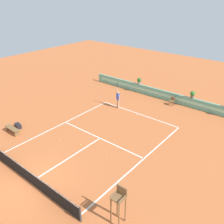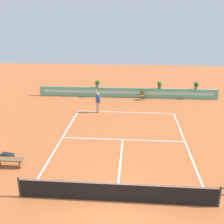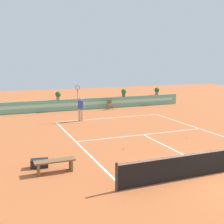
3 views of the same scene
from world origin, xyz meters
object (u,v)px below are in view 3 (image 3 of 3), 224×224
potted_plant_right (124,92)px  potted_plant_far_right (157,91)px  bench_courtside (55,163)px  tennis_ball_mid_court (149,142)px  tennis_ball_by_sideline (124,148)px  gear_bag (39,163)px  ball_kid_chair (110,104)px  potted_plant_left (58,95)px  tennis_player (80,107)px  tennis_ball_near_baseline (187,137)px

potted_plant_right → potted_plant_far_right: size_ratio=1.00×
bench_courtside → potted_plant_right: size_ratio=2.21×
tennis_ball_mid_court → tennis_ball_by_sideline: same height
bench_courtside → tennis_ball_mid_court: (5.51, 2.30, -0.34)m
tennis_ball_mid_court → potted_plant_right: potted_plant_right is taller
gear_bag → tennis_ball_mid_court: size_ratio=10.29×
potted_plant_right → ball_kid_chair: bearing=-156.9°
ball_kid_chair → gear_bag: 14.79m
tennis_ball_by_sideline → potted_plant_left: bearing=93.5°
gear_bag → bench_courtside: bearing=-58.1°
bench_courtside → potted_plant_left: size_ratio=2.21×
tennis_player → tennis_ball_near_baseline: size_ratio=38.01×
tennis_ball_by_sideline → tennis_ball_mid_court: bearing=17.0°
tennis_player → potted_plant_left: tennis_player is taller
tennis_ball_mid_court → potted_plant_right: bearing=72.2°
potted_plant_right → tennis_ball_near_baseline: bearing=-96.2°
potted_plant_left → ball_kid_chair: bearing=-9.2°
gear_bag → potted_plant_left: potted_plant_left is taller
potted_plant_far_right → tennis_player: bearing=-152.8°
tennis_ball_by_sideline → potted_plant_right: (5.46, 12.18, 1.38)m
bench_courtside → gear_bag: bench_courtside is taller
gear_bag → ball_kid_chair: bearing=57.2°
tennis_ball_near_baseline → potted_plant_right: 11.70m
potted_plant_left → potted_plant_far_right: 9.79m
ball_kid_chair → gear_bag: (-8.02, -12.43, -0.30)m
bench_courtside → potted_plant_left: (3.03, 13.95, 1.04)m
gear_bag → potted_plant_far_right: (13.31, 13.16, 1.23)m
bench_courtside → tennis_ball_mid_court: size_ratio=23.53×
potted_plant_left → bench_courtside: bearing=-102.3°
tennis_player → potted_plant_far_right: bearing=27.2°
bench_courtside → tennis_ball_mid_court: bench_courtside is taller
bench_courtside → potted_plant_right: bearing=56.5°
gear_bag → tennis_ball_by_sideline: (4.27, 0.99, -0.15)m
tennis_player → tennis_ball_by_sideline: (0.10, -7.48, -1.02)m
potted_plant_left → potted_plant_right: bearing=0.0°
potted_plant_right → potted_plant_far_right: 3.58m
potted_plant_far_right → gear_bag: bearing=-135.3°
tennis_ball_near_baseline → potted_plant_far_right: (4.83, 11.55, 1.38)m
potted_plant_right → potted_plant_left: bearing=180.0°
tennis_ball_near_baseline → potted_plant_far_right: 12.60m
ball_kid_chair → tennis_ball_near_baseline: (0.46, -10.82, -0.44)m
ball_kid_chair → tennis_ball_near_baseline: ball_kid_chair is taller
bench_courtside → potted_plant_right: 16.76m
potted_plant_far_right → tennis_ball_mid_court: bearing=-122.1°
tennis_ball_mid_court → ball_kid_chair: bearing=79.5°
tennis_ball_near_baseline → potted_plant_right: potted_plant_right is taller
potted_plant_far_right → potted_plant_left: bearing=180.0°
ball_kid_chair → potted_plant_right: (1.71, 0.73, 0.93)m
tennis_player → tennis_ball_near_baseline: bearing=-57.9°
tennis_player → potted_plant_right: bearing=40.2°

